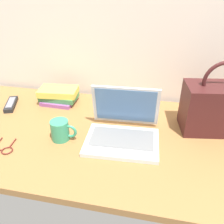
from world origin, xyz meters
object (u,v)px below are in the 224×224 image
at_px(eyeglasses, 0,149).
at_px(coffee_mug, 61,130).
at_px(remote_control_near, 11,104).
at_px(book_stack, 59,95).
at_px(handbag, 218,107).
at_px(laptop, 123,129).

bearing_deg(eyeglasses, coffee_mug, 29.95).
xyz_separation_m(remote_control_near, book_stack, (0.24, 0.10, 0.03)).
relative_size(remote_control_near, handbag, 0.50).
distance_m(coffee_mug, remote_control_near, 0.45).
relative_size(coffee_mug, handbag, 0.35).
relative_size(remote_control_near, eyeglasses, 1.44).
bearing_deg(coffee_mug, remote_control_near, 149.81).
bearing_deg(remote_control_near, coffee_mug, -30.19).
distance_m(laptop, remote_control_near, 0.67).
xyz_separation_m(remote_control_near, eyeglasses, (0.16, -0.35, -0.01)).
bearing_deg(laptop, coffee_mug, -166.33).
distance_m(remote_control_near, eyeglasses, 0.39).
height_order(coffee_mug, book_stack, coffee_mug).
relative_size(coffee_mug, remote_control_near, 0.70).
height_order(coffee_mug, remote_control_near, coffee_mug).
height_order(laptop, eyeglasses, laptop).
height_order(coffee_mug, eyeglasses, coffee_mug).
distance_m(coffee_mug, book_stack, 0.35).
height_order(remote_control_near, book_stack, book_stack).
height_order(laptop, remote_control_near, laptop).
bearing_deg(handbag, eyeglasses, -158.73).
bearing_deg(laptop, book_stack, 147.57).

